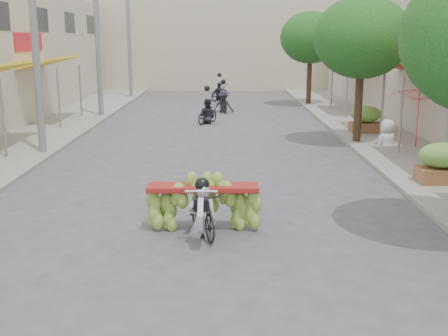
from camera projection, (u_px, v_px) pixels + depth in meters
sidewalk_left at (26, 138)px, 21.42m from camera, size 4.00×60.00×0.12m
sidewalk_right at (392, 138)px, 21.42m from camera, size 4.00×60.00×0.12m
far_building at (217, 42)px, 43.04m from camera, size 20.00×6.00×7.00m
utility_pole_mid at (34, 30)px, 17.60m from camera, size 0.60×0.24×8.00m
utility_pole_far at (97, 32)px, 26.37m from camera, size 0.60×0.24×8.00m
utility_pole_back at (129, 34)px, 35.13m from camera, size 0.60×0.24×8.00m
street_tree_mid at (362, 38)px, 19.60m from camera, size 3.40×3.40×5.25m
street_tree_far at (311, 38)px, 31.29m from camera, size 3.40×3.40×5.25m
produce_crate_mid at (442, 160)px, 14.45m from camera, size 1.20×0.88×1.16m
produce_crate_far at (366, 117)px, 22.25m from camera, size 1.20×0.88×1.16m
banana_motorbike at (203, 200)px, 10.99m from camera, size 2.21×1.80×1.98m
market_umbrella at (420, 86)px, 15.59m from camera, size 2.27×2.27×1.74m
pedestrian at (388, 119)px, 19.49m from camera, size 1.03×0.91×1.80m
bg_motorbike_a at (207, 107)px, 25.19m from camera, size 1.22×1.66×1.95m
bg_motorbike_b at (223, 97)px, 28.89m from camera, size 1.14×1.97×1.95m
bg_motorbike_c at (219, 88)px, 34.27m from camera, size 1.46×1.89×1.95m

